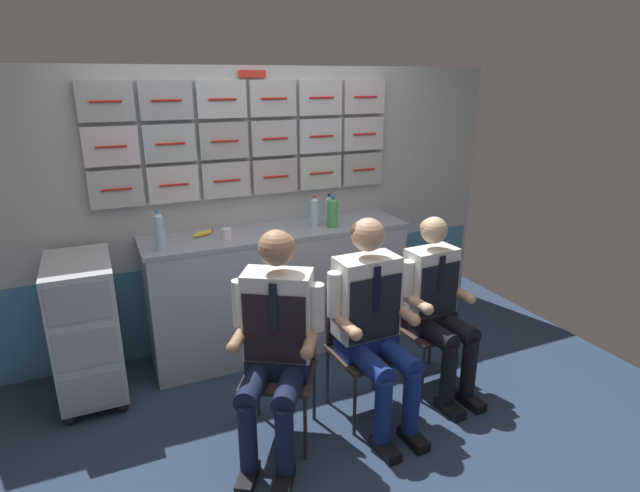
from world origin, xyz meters
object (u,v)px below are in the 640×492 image
object	(u,v)px
crew_member_by_counter	(438,300)
snack_banana	(203,233)
service_trolley	(86,326)
folding_chair_by_counter	(421,312)
folding_chair_right	(359,334)
water_bottle_clear	(159,231)
crew_member_right	(373,314)
crew_member_left	(276,335)
folding_chair_left	(282,353)
coffee_cup_spare	(161,235)

from	to	relation	value
crew_member_by_counter	snack_banana	xyz separation A→B (m)	(-1.32, 1.05, 0.34)
service_trolley	folding_chair_by_counter	distance (m)	2.25
folding_chair_right	crew_member_by_counter	size ratio (longest dim) A/B	0.68
service_trolley	water_bottle_clear	bearing A→B (deg)	0.17
folding_chair_right	service_trolley	bearing A→B (deg)	153.07
service_trolley	crew_member_right	bearing A→B (deg)	-31.14
crew_member_left	snack_banana	bearing A→B (deg)	96.85
folding_chair_left	folding_chair_by_counter	size ratio (longest dim) A/B	1.00
service_trolley	folding_chair_by_counter	xyz separation A→B (m)	(2.14, -0.69, -0.01)
crew_member_right	water_bottle_clear	bearing A→B (deg)	138.11
snack_banana	folding_chair_left	bearing A→B (deg)	-77.87
folding_chair_left	folding_chair_right	xyz separation A→B (m)	(0.53, 0.02, 0.00)
folding_chair_left	crew_member_right	world-z (taller)	crew_member_right
crew_member_left	water_bottle_clear	distance (m)	1.14
crew_member_right	crew_member_by_counter	xyz separation A→B (m)	(0.56, 0.11, -0.06)
crew_member_left	coffee_cup_spare	distance (m)	1.32
coffee_cup_spare	folding_chair_left	bearing A→B (deg)	-65.15
crew_member_right	water_bottle_clear	distance (m)	1.50
folding_chair_by_counter	crew_member_by_counter	xyz separation A→B (m)	(0.01, -0.16, 0.15)
crew_member_right	coffee_cup_spare	distance (m)	1.62
crew_member_left	folding_chair_by_counter	xyz separation A→B (m)	(1.17, 0.27, -0.21)
folding_chair_left	water_bottle_clear	world-z (taller)	water_bottle_clear
coffee_cup_spare	water_bottle_clear	bearing A→B (deg)	-99.25
crew_member_left	coffee_cup_spare	size ratio (longest dim) A/B	21.25
crew_member_by_counter	snack_banana	bearing A→B (deg)	141.43
folding_chair_right	coffee_cup_spare	xyz separation A→B (m)	(-1.03, 1.06, 0.50)
folding_chair_right	water_bottle_clear	distance (m)	1.47
water_bottle_clear	coffee_cup_spare	xyz separation A→B (m)	(0.04, 0.25, -0.10)
folding_chair_by_counter	coffee_cup_spare	world-z (taller)	coffee_cup_spare
crew_member_right	coffee_cup_spare	size ratio (longest dim) A/B	21.24
folding_chair_left	snack_banana	size ratio (longest dim) A/B	4.82
folding_chair_left	coffee_cup_spare	bearing A→B (deg)	114.85
folding_chair_right	crew_member_by_counter	bearing A→B (deg)	-4.77
service_trolley	crew_member_left	distance (m)	1.39
folding_chair_left	water_bottle_clear	bearing A→B (deg)	123.01
service_trolley	coffee_cup_spare	distance (m)	0.78
service_trolley	crew_member_by_counter	world-z (taller)	crew_member_by_counter
snack_banana	coffee_cup_spare	bearing A→B (deg)	168.88
service_trolley	water_bottle_clear	size ratio (longest dim) A/B	3.55
folding_chair_by_counter	crew_member_by_counter	bearing A→B (deg)	-86.48
folding_chair_left	coffee_cup_spare	size ratio (longest dim) A/B	13.61
service_trolley	crew_member_by_counter	bearing A→B (deg)	-21.63
service_trolley	crew_member_left	bearing A→B (deg)	-44.59
crew_member_by_counter	coffee_cup_spare	size ratio (longest dim) A/B	19.88
crew_member_left	water_bottle_clear	bearing A→B (deg)	115.45
folding_chair_right	crew_member_by_counter	world-z (taller)	crew_member_by_counter
water_bottle_clear	snack_banana	xyz separation A→B (m)	(0.32, 0.19, -0.11)
crew_member_right	water_bottle_clear	xyz separation A→B (m)	(-1.08, 0.96, 0.39)
water_bottle_clear	snack_banana	bearing A→B (deg)	31.07
folding_chair_by_counter	service_trolley	bearing A→B (deg)	162.11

